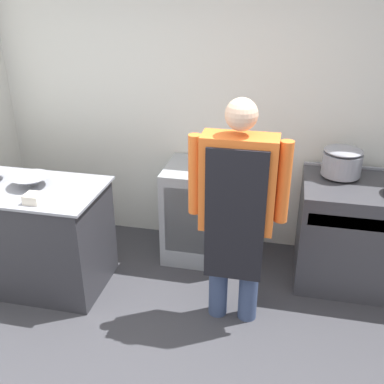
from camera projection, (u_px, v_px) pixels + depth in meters
wall_back at (210, 102)px, 3.95m from camera, size 8.00×0.05×2.70m
prep_counter at (31, 235)px, 3.66m from camera, size 1.24×0.70×0.87m
stove at (363, 234)px, 3.69m from camera, size 1.04×0.73×0.89m
fridge_unit at (204, 212)px, 4.04m from camera, size 0.68×0.59×0.87m
person_cook at (237, 203)px, 3.03m from camera, size 0.68×0.24×1.67m
mixing_bowl at (31, 181)px, 3.47m from camera, size 0.30×0.30×0.08m
plastic_tub at (33, 198)px, 3.22m from camera, size 0.12×0.12×0.07m
stock_pot at (342, 161)px, 3.60m from camera, size 0.31×0.31×0.23m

